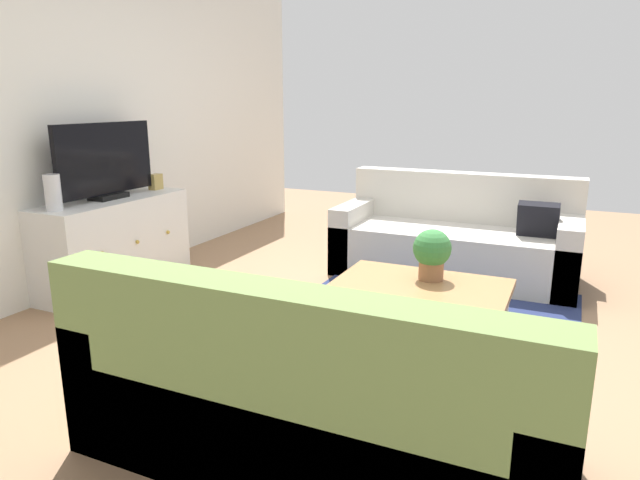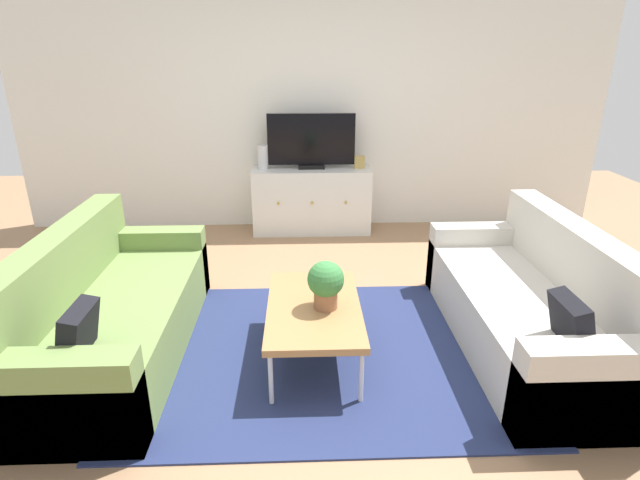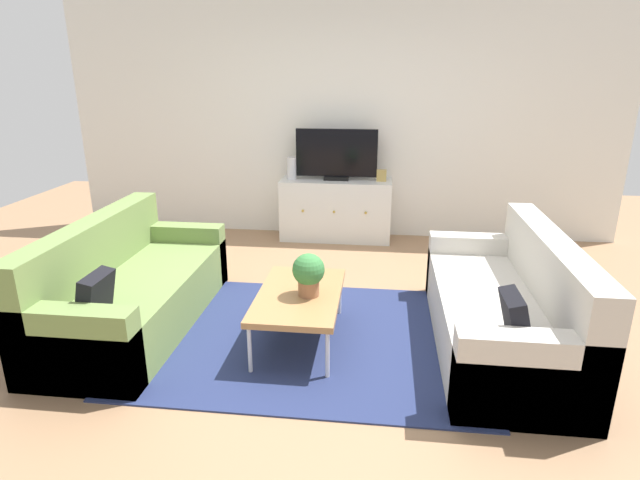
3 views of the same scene
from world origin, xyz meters
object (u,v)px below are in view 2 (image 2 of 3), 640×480
couch_left_side (104,317)px  glass_vase (263,157)px  potted_plant (326,283)px  coffee_table (314,309)px  flat_screen_tv (311,141)px  tv_console (312,200)px  mantel_clock (359,162)px  couch_right_side (537,309)px

couch_left_side → glass_vase: size_ratio=7.69×
potted_plant → coffee_table: bearing=157.8°
couch_left_side → coffee_table: (1.37, -0.09, 0.08)m
potted_plant → flat_screen_tv: bearing=90.8°
coffee_table → potted_plant: size_ratio=3.25×
potted_plant → tv_console: bearing=90.8°
couch_left_side → mantel_clock: bearing=50.9°
tv_console → flat_screen_tv: bearing=90.0°
couch_left_side → mantel_clock: (1.93, 2.37, 0.49)m
couch_right_side → tv_console: 2.79m
coffee_table → flat_screen_tv: (0.04, 2.49, 0.64)m
tv_console → mantel_clock: bearing=0.0°
couch_left_side → coffee_table: bearing=-3.9°
couch_right_side → mantel_clock: (-0.95, 2.37, 0.49)m
couch_right_side → tv_console: (-1.46, 2.37, 0.07)m
couch_left_side → mantel_clock: size_ratio=14.87×
couch_left_side → coffee_table: 1.38m
couch_left_side → couch_right_side: (2.87, 0.00, 0.00)m
couch_right_side → potted_plant: size_ratio=6.21×
potted_plant → flat_screen_tv: (-0.03, 2.52, 0.43)m
couch_left_side → coffee_table: couch_left_side is taller
couch_left_side → tv_console: 2.76m
mantel_clock → coffee_table: bearing=-102.7°
flat_screen_tv → glass_vase: (-0.52, -0.02, -0.16)m
flat_screen_tv → mantel_clock: (0.52, -0.02, -0.22)m
potted_plant → glass_vase: size_ratio=1.24×
couch_right_side → potted_plant: couch_right_side is taller
couch_right_side → mantel_clock: 2.60m
potted_plant → tv_console: 2.51m
couch_right_side → coffee_table: 1.51m
tv_console → mantel_clock: size_ratio=9.79×
couch_right_side → mantel_clock: couch_right_side is taller
flat_screen_tv → glass_vase: size_ratio=3.69×
coffee_table → couch_left_side: bearing=176.1°
potted_plant → flat_screen_tv: flat_screen_tv is taller
coffee_table → potted_plant: potted_plant is taller
coffee_table → glass_vase: 2.56m
couch_left_side → potted_plant: 1.48m
flat_screen_tv → potted_plant: bearing=-89.2°
couch_right_side → coffee_table: (-1.50, -0.09, 0.08)m
couch_left_side → flat_screen_tv: (1.41, 2.39, 0.71)m
flat_screen_tv → mantel_clock: bearing=-2.2°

